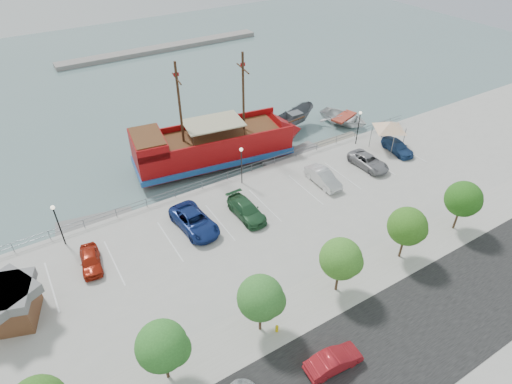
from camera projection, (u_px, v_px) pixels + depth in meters
ground at (276, 224)px, 41.46m from camera, size 160.00×160.00×0.00m
street at (402, 340)px, 29.86m from camera, size 100.00×8.00×0.04m
sidewalk at (345, 284)px, 33.99m from camera, size 100.00×4.00×0.05m
seawall_railing at (236, 173)px, 45.92m from camera, size 50.00×0.06×1.00m
far_shore at (162, 48)px, 83.25m from camera, size 40.00×3.00×0.80m
pirate_ship at (225, 144)px, 49.59m from camera, size 21.10×8.36×13.15m
patrol_boat at (295, 120)px, 56.69m from camera, size 6.91×3.91×2.52m
speedboat at (344, 119)px, 57.94m from camera, size 6.67×7.91×1.40m
dock_west at (95, 222)px, 41.41m from camera, size 7.42×3.29×0.41m
dock_mid at (292, 156)px, 51.23m from camera, size 8.03×3.43×0.44m
dock_east at (337, 141)px, 54.16m from camera, size 6.38×1.93×0.36m
shed at (8, 304)px, 30.35m from camera, size 4.80×4.80×3.12m
canopy_tent at (391, 122)px, 49.48m from camera, size 5.68×5.68×3.86m
street_sedan at (334, 361)px, 27.89m from camera, size 4.08×1.68×1.32m
fire_hydrant at (277, 328)px, 30.24m from camera, size 0.24×0.24×0.68m
lamp_post_left at (56, 218)px, 36.03m from camera, size 0.36×0.36×4.28m
lamp_post_mid at (241, 159)px, 43.60m from camera, size 0.36×0.36×4.28m
lamp_post_right at (359, 122)px, 50.33m from camera, size 0.36×0.36×4.28m
tree_b at (165, 347)px, 25.75m from camera, size 3.30×3.20×5.00m
tree_c at (263, 299)px, 28.69m from camera, size 3.30×3.20×5.00m
tree_d at (343, 260)px, 31.63m from camera, size 3.30×3.20×5.00m
tree_e at (409, 227)px, 34.58m from camera, size 3.30×3.20×5.00m
tree_f at (465, 200)px, 37.52m from camera, size 3.30×3.20×5.00m
parked_car_a at (90, 260)px, 35.23m from camera, size 2.10×4.10×1.34m
parked_car_c at (194, 221)px, 39.02m from camera, size 3.22×6.08×1.63m
parked_car_d at (246, 210)px, 40.49m from camera, size 2.17×5.09×1.46m
parked_car_f at (323, 177)px, 44.79m from camera, size 1.71×4.72×1.55m
parked_car_g at (368, 161)px, 47.49m from camera, size 2.51×5.05×1.38m
parked_car_h at (397, 147)px, 50.15m from camera, size 2.40×4.75×1.32m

